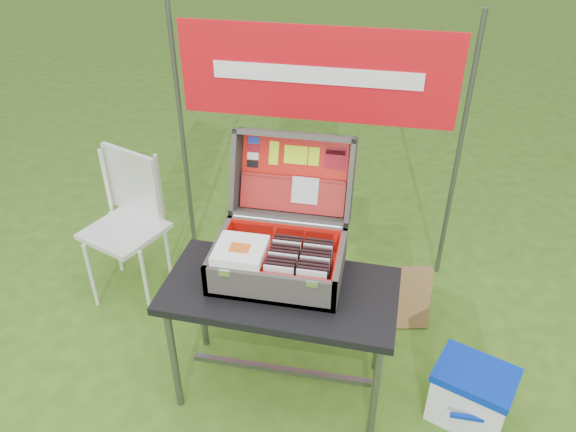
% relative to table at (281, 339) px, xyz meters
% --- Properties ---
extents(ground, '(80.00, 80.00, 0.00)m').
position_rel_table_xyz_m(ground, '(-0.02, 0.03, -0.34)').
color(ground, '#325E18').
rests_on(ground, ground).
extents(table, '(1.10, 0.57, 0.68)m').
position_rel_table_xyz_m(table, '(0.00, 0.00, 0.00)').
color(table, black).
rests_on(table, ground).
extents(table_top, '(1.10, 0.57, 0.04)m').
position_rel_table_xyz_m(table_top, '(0.00, 0.00, 0.32)').
color(table_top, black).
rests_on(table_top, ground).
extents(table_leg_fl, '(0.04, 0.04, 0.64)m').
position_rel_table_xyz_m(table_leg_fl, '(-0.48, -0.21, -0.02)').
color(table_leg_fl, '#59595B').
rests_on(table_leg_fl, ground).
extents(table_leg_fr, '(0.04, 0.04, 0.64)m').
position_rel_table_xyz_m(table_leg_fr, '(0.48, -0.21, -0.02)').
color(table_leg_fr, '#59595B').
rests_on(table_leg_fr, ground).
extents(table_leg_bl, '(0.04, 0.04, 0.64)m').
position_rel_table_xyz_m(table_leg_bl, '(-0.48, 0.21, -0.02)').
color(table_leg_bl, '#59595B').
rests_on(table_leg_bl, ground).
extents(table_leg_br, '(0.04, 0.04, 0.64)m').
position_rel_table_xyz_m(table_leg_br, '(0.48, 0.21, -0.02)').
color(table_leg_br, '#59595B').
rests_on(table_leg_br, ground).
extents(table_brace, '(0.93, 0.03, 0.03)m').
position_rel_table_xyz_m(table_brace, '(-0.00, -0.00, -0.22)').
color(table_brace, '#59595B').
rests_on(table_brace, ground).
extents(suitcase, '(0.60, 0.59, 0.53)m').
position_rel_table_xyz_m(suitcase, '(-0.03, 0.15, 0.60)').
color(suitcase, '#514B44').
rests_on(suitcase, table).
extents(suitcase_base_bottom, '(0.60, 0.43, 0.02)m').
position_rel_table_xyz_m(suitcase_base_bottom, '(-0.03, 0.09, 0.35)').
color(suitcase_base_bottom, '#514B44').
rests_on(suitcase_base_bottom, table_top).
extents(suitcase_base_wall_front, '(0.60, 0.02, 0.16)m').
position_rel_table_xyz_m(suitcase_base_wall_front, '(-0.03, -0.11, 0.42)').
color(suitcase_base_wall_front, '#514B44').
rests_on(suitcase_base_wall_front, table_top).
extents(suitcase_base_wall_back, '(0.60, 0.02, 0.16)m').
position_rel_table_xyz_m(suitcase_base_wall_back, '(-0.03, 0.29, 0.42)').
color(suitcase_base_wall_back, '#514B44').
rests_on(suitcase_base_wall_back, table_top).
extents(suitcase_base_wall_left, '(0.02, 0.43, 0.16)m').
position_rel_table_xyz_m(suitcase_base_wall_left, '(-0.32, 0.09, 0.42)').
color(suitcase_base_wall_left, '#514B44').
rests_on(suitcase_base_wall_left, table_top).
extents(suitcase_base_wall_right, '(0.02, 0.43, 0.16)m').
position_rel_table_xyz_m(suitcase_base_wall_right, '(0.26, 0.09, 0.42)').
color(suitcase_base_wall_right, '#514B44').
rests_on(suitcase_base_wall_right, table_top).
extents(suitcase_liner_floor, '(0.55, 0.38, 0.01)m').
position_rel_table_xyz_m(suitcase_liner_floor, '(-0.03, 0.09, 0.36)').
color(suitcase_liner_floor, red).
rests_on(suitcase_liner_floor, suitcase_base_bottom).
extents(suitcase_latch_left, '(0.05, 0.01, 0.03)m').
position_rel_table_xyz_m(suitcase_latch_left, '(-0.22, -0.12, 0.49)').
color(suitcase_latch_left, silver).
rests_on(suitcase_latch_left, suitcase_base_wall_front).
extents(suitcase_latch_right, '(0.05, 0.01, 0.03)m').
position_rel_table_xyz_m(suitcase_latch_right, '(0.17, -0.12, 0.49)').
color(suitcase_latch_right, silver).
rests_on(suitcase_latch_right, suitcase_base_wall_front).
extents(suitcase_hinge, '(0.54, 0.02, 0.02)m').
position_rel_table_xyz_m(suitcase_hinge, '(-0.03, 0.31, 0.50)').
color(suitcase_hinge, silver).
rests_on(suitcase_hinge, suitcase_base_wall_back).
extents(suitcase_lid_back, '(0.60, 0.18, 0.41)m').
position_rel_table_xyz_m(suitcase_lid_back, '(-0.03, 0.52, 0.65)').
color(suitcase_lid_back, '#514B44').
rests_on(suitcase_lid_back, suitcase_base_wall_back).
extents(suitcase_lid_rim_far, '(0.60, 0.16, 0.08)m').
position_rel_table_xyz_m(suitcase_lid_rim_far, '(-0.03, 0.53, 0.86)').
color(suitcase_lid_rim_far, '#514B44').
rests_on(suitcase_lid_rim_far, suitcase_lid_back).
extents(suitcase_lid_rim_near, '(0.60, 0.16, 0.08)m').
position_rel_table_xyz_m(suitcase_lid_rim_near, '(-0.03, 0.38, 0.48)').
color(suitcase_lid_rim_near, '#514B44').
rests_on(suitcase_lid_rim_near, suitcase_lid_back).
extents(suitcase_lid_rim_left, '(0.02, 0.31, 0.46)m').
position_rel_table_xyz_m(suitcase_lid_rim_left, '(-0.32, 0.46, 0.67)').
color(suitcase_lid_rim_left, '#514B44').
rests_on(suitcase_lid_rim_left, suitcase_lid_back).
extents(suitcase_lid_rim_right, '(0.02, 0.31, 0.46)m').
position_rel_table_xyz_m(suitcase_lid_rim_right, '(0.26, 0.46, 0.67)').
color(suitcase_lid_rim_right, '#514B44').
rests_on(suitcase_lid_rim_right, suitcase_lid_back).
extents(suitcase_lid_liner, '(0.55, 0.14, 0.36)m').
position_rel_table_xyz_m(suitcase_lid_liner, '(-0.03, 0.51, 0.65)').
color(suitcase_lid_liner, red).
rests_on(suitcase_lid_liner, suitcase_lid_back).
extents(suitcase_liner_wall_front, '(0.55, 0.01, 0.14)m').
position_rel_table_xyz_m(suitcase_liner_wall_front, '(-0.03, -0.10, 0.43)').
color(suitcase_liner_wall_front, red).
rests_on(suitcase_liner_wall_front, suitcase_base_bottom).
extents(suitcase_liner_wall_back, '(0.55, 0.01, 0.14)m').
position_rel_table_xyz_m(suitcase_liner_wall_back, '(-0.03, 0.28, 0.43)').
color(suitcase_liner_wall_back, red).
rests_on(suitcase_liner_wall_back, suitcase_base_bottom).
extents(suitcase_liner_wall_left, '(0.01, 0.38, 0.14)m').
position_rel_table_xyz_m(suitcase_liner_wall_left, '(-0.30, 0.09, 0.43)').
color(suitcase_liner_wall_left, red).
rests_on(suitcase_liner_wall_left, suitcase_base_bottom).
extents(suitcase_liner_wall_right, '(0.01, 0.38, 0.14)m').
position_rel_table_xyz_m(suitcase_liner_wall_right, '(0.25, 0.09, 0.43)').
color(suitcase_liner_wall_right, red).
rests_on(suitcase_liner_wall_right, suitcase_base_bottom).
extents(suitcase_lid_pocket, '(0.53, 0.09, 0.17)m').
position_rel_table_xyz_m(suitcase_lid_pocket, '(-0.03, 0.45, 0.56)').
color(suitcase_lid_pocket, maroon).
rests_on(suitcase_lid_pocket, suitcase_lid_liner).
extents(suitcase_pocket_edge, '(0.52, 0.03, 0.03)m').
position_rel_table_xyz_m(suitcase_pocket_edge, '(-0.03, 0.48, 0.65)').
color(suitcase_pocket_edge, maroon).
rests_on(suitcase_pocket_edge, suitcase_lid_pocket).
extents(suitcase_pocket_cd, '(0.13, 0.06, 0.13)m').
position_rel_table_xyz_m(suitcase_pocket_cd, '(0.04, 0.45, 0.60)').
color(suitcase_pocket_cd, silver).
rests_on(suitcase_pocket_cd, suitcase_lid_pocket).
extents(lid_sticker_cc_a, '(0.06, 0.02, 0.04)m').
position_rel_table_xyz_m(lid_sticker_cc_a, '(-0.25, 0.56, 0.80)').
color(lid_sticker_cc_a, '#1933B2').
rests_on(lid_sticker_cc_a, suitcase_lid_liner).
extents(lid_sticker_cc_b, '(0.06, 0.02, 0.04)m').
position_rel_table_xyz_m(lid_sticker_cc_b, '(-0.25, 0.54, 0.76)').
color(lid_sticker_cc_b, maroon).
rests_on(lid_sticker_cc_b, suitcase_lid_liner).
extents(lid_sticker_cc_c, '(0.06, 0.02, 0.04)m').
position_rel_table_xyz_m(lid_sticker_cc_c, '(-0.25, 0.53, 0.72)').
color(lid_sticker_cc_c, white).
rests_on(lid_sticker_cc_c, suitcase_lid_liner).
extents(lid_sticker_cc_d, '(0.06, 0.02, 0.04)m').
position_rel_table_xyz_m(lid_sticker_cc_d, '(-0.25, 0.52, 0.69)').
color(lid_sticker_cc_d, black).
rests_on(lid_sticker_cc_d, suitcase_lid_liner).
extents(lid_card_neon_tall, '(0.05, 0.05, 0.11)m').
position_rel_table_xyz_m(lid_card_neon_tall, '(-0.14, 0.54, 0.75)').
color(lid_card_neon_tall, '#C1F911').
rests_on(lid_card_neon_tall, suitcase_lid_liner).
extents(lid_card_neon_main, '(0.12, 0.04, 0.09)m').
position_rel_table_xyz_m(lid_card_neon_main, '(-0.03, 0.54, 0.75)').
color(lid_card_neon_main, '#C1F911').
rests_on(lid_card_neon_main, suitcase_lid_liner).
extents(lid_card_neon_small, '(0.05, 0.04, 0.09)m').
position_rel_table_xyz_m(lid_card_neon_small, '(0.06, 0.54, 0.75)').
color(lid_card_neon_small, '#C1F911').
rests_on(lid_card_neon_small, suitcase_lid_liner).
extents(lid_sticker_band, '(0.11, 0.04, 0.10)m').
position_rel_table_xyz_m(lid_sticker_band, '(0.17, 0.54, 0.75)').
color(lid_sticker_band, maroon).
rests_on(lid_sticker_band, suitcase_lid_liner).
extents(lid_sticker_band_bar, '(0.10, 0.01, 0.02)m').
position_rel_table_xyz_m(lid_sticker_band_bar, '(0.17, 0.55, 0.78)').
color(lid_sticker_band_bar, black).
rests_on(lid_sticker_band_bar, suitcase_lid_liner).
extents(cd_left_0, '(0.13, 0.01, 0.15)m').
position_rel_table_xyz_m(cd_left_0, '(0.01, -0.08, 0.44)').
color(cd_left_0, silver).
rests_on(cd_left_0, suitcase_liner_floor).
extents(cd_left_1, '(0.13, 0.01, 0.15)m').
position_rel_table_xyz_m(cd_left_1, '(0.01, -0.05, 0.44)').
color(cd_left_1, black).
rests_on(cd_left_1, suitcase_liner_floor).
extents(cd_left_2, '(0.13, 0.01, 0.15)m').
position_rel_table_xyz_m(cd_left_2, '(0.01, -0.03, 0.44)').
color(cd_left_2, black).
rests_on(cd_left_2, suitcase_liner_floor).
extents(cd_left_3, '(0.13, 0.01, 0.15)m').
position_rel_table_xyz_m(cd_left_3, '(0.01, -0.01, 0.44)').
color(cd_left_3, black).
rests_on(cd_left_3, suitcase_liner_floor).
extents(cd_left_4, '(0.13, 0.01, 0.15)m').
position_rel_table_xyz_m(cd_left_4, '(0.01, 0.02, 0.44)').
color(cd_left_4, silver).
rests_on(cd_left_4, suitcase_liner_floor).
extents(cd_left_5, '(0.13, 0.01, 0.15)m').
position_rel_table_xyz_m(cd_left_5, '(0.01, 0.04, 0.44)').
color(cd_left_5, black).
rests_on(cd_left_5, suitcase_liner_floor).
extents(cd_left_6, '(0.13, 0.01, 0.15)m').
position_rel_table_xyz_m(cd_left_6, '(0.01, 0.07, 0.44)').
color(cd_left_6, black).
rests_on(cd_left_6, suitcase_liner_floor).
extents(cd_left_7, '(0.13, 0.01, 0.15)m').
position_rel_table_xyz_m(cd_left_7, '(0.01, 0.09, 0.44)').
color(cd_left_7, black).
rests_on(cd_left_7, suitcase_liner_floor).
extents(cd_left_8, '(0.13, 0.01, 0.15)m').
position_rel_table_xyz_m(cd_left_8, '(0.01, 0.11, 0.44)').
color(cd_left_8, silver).
rests_on(cd_left_8, suitcase_liner_floor).
extents(cd_left_9, '(0.13, 0.01, 0.15)m').
position_rel_table_xyz_m(cd_left_9, '(0.01, 0.14, 0.44)').
color(cd_left_9, black).
rests_on(cd_left_9, suitcase_liner_floor).
extents(cd_left_10, '(0.13, 0.01, 0.15)m').
position_rel_table_xyz_m(cd_left_10, '(0.01, 0.16, 0.44)').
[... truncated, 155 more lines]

